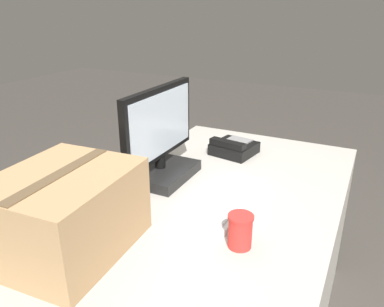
{
  "coord_description": "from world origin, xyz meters",
  "views": [
    {
      "loc": [
        -1.04,
        -0.49,
        1.44
      ],
      "look_at": [
        0.15,
        0.1,
        0.91
      ],
      "focal_mm": 35.0,
      "sensor_mm": 36.0,
      "label": 1
    }
  ],
  "objects_px": {
    "cardboard_box": "(65,212)",
    "keyboard": "(228,199)",
    "monitor": "(160,144)",
    "paper_cup_right": "(240,231)",
    "desk_phone": "(234,148)"
  },
  "relations": [
    {
      "from": "cardboard_box",
      "to": "keyboard",
      "type": "bearing_deg",
      "value": -34.51
    },
    {
      "from": "monitor",
      "to": "cardboard_box",
      "type": "bearing_deg",
      "value": -178.77
    },
    {
      "from": "monitor",
      "to": "keyboard",
      "type": "distance_m",
      "value": 0.37
    },
    {
      "from": "keyboard",
      "to": "cardboard_box",
      "type": "bearing_deg",
      "value": 146.97
    },
    {
      "from": "paper_cup_right",
      "to": "keyboard",
      "type": "bearing_deg",
      "value": 28.62
    },
    {
      "from": "monitor",
      "to": "desk_phone",
      "type": "xyz_separation_m",
      "value": [
        0.38,
        -0.18,
        -0.12
      ]
    },
    {
      "from": "keyboard",
      "to": "desk_phone",
      "type": "distance_m",
      "value": 0.49
    },
    {
      "from": "keyboard",
      "to": "paper_cup_right",
      "type": "bearing_deg",
      "value": -149.9
    },
    {
      "from": "desk_phone",
      "to": "paper_cup_right",
      "type": "height_order",
      "value": "paper_cup_right"
    },
    {
      "from": "keyboard",
      "to": "paper_cup_right",
      "type": "height_order",
      "value": "paper_cup_right"
    },
    {
      "from": "keyboard",
      "to": "cardboard_box",
      "type": "height_order",
      "value": "cardboard_box"
    },
    {
      "from": "cardboard_box",
      "to": "paper_cup_right",
      "type": "bearing_deg",
      "value": -62.72
    },
    {
      "from": "monitor",
      "to": "keyboard",
      "type": "xyz_separation_m",
      "value": [
        -0.08,
        -0.34,
        -0.14
      ]
    },
    {
      "from": "desk_phone",
      "to": "paper_cup_right",
      "type": "bearing_deg",
      "value": -147.99
    },
    {
      "from": "monitor",
      "to": "keyboard",
      "type": "relative_size",
      "value": 1.14
    }
  ]
}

